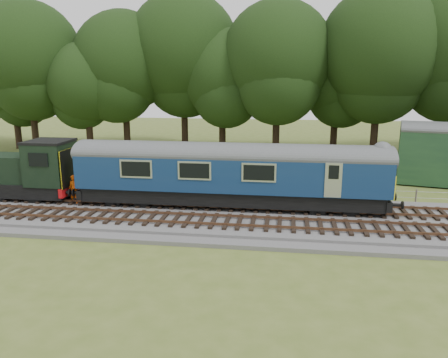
# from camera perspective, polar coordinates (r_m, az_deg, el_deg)

# --- Properties ---
(ground) EXTENTS (120.00, 120.00, 0.00)m
(ground) POSITION_cam_1_polar(r_m,az_deg,el_deg) (25.33, -5.46, -4.97)
(ground) COLOR #516123
(ground) RESTS_ON ground
(ballast) EXTENTS (70.00, 7.00, 0.35)m
(ballast) POSITION_cam_1_polar(r_m,az_deg,el_deg) (25.27, -5.47, -4.59)
(ballast) COLOR #4C4C4F
(ballast) RESTS_ON ground
(track_north) EXTENTS (67.20, 2.40, 0.21)m
(track_north) POSITION_cam_1_polar(r_m,az_deg,el_deg) (26.51, -4.78, -3.18)
(track_north) COLOR black
(track_north) RESTS_ON ballast
(track_south) EXTENTS (67.20, 2.40, 0.21)m
(track_south) POSITION_cam_1_polar(r_m,az_deg,el_deg) (23.73, -6.38, -5.20)
(track_south) COLOR black
(track_south) RESTS_ON ballast
(fence) EXTENTS (64.00, 0.12, 1.00)m
(fence) POSITION_cam_1_polar(r_m,az_deg,el_deg) (29.53, -3.44, -2.28)
(fence) COLOR #6B6054
(fence) RESTS_ON ground
(tree_line) EXTENTS (70.00, 8.00, 18.00)m
(tree_line) POSITION_cam_1_polar(r_m,az_deg,el_deg) (46.41, 0.84, 3.45)
(tree_line) COLOR black
(tree_line) RESTS_ON ground
(dmu_railcar) EXTENTS (18.05, 2.86, 3.88)m
(dmu_railcar) POSITION_cam_1_polar(r_m,az_deg,el_deg) (25.53, 0.75, 1.30)
(dmu_railcar) COLOR black
(dmu_railcar) RESTS_ON ground
(shunter_loco) EXTENTS (8.92, 2.60, 3.38)m
(shunter_loco) POSITION_cam_1_polar(r_m,az_deg,el_deg) (30.68, -26.02, 0.77)
(shunter_loco) COLOR black
(shunter_loco) RESTS_ON ground
(worker) EXTENTS (0.65, 0.44, 1.75)m
(worker) POSITION_cam_1_polar(r_m,az_deg,el_deg) (28.00, -19.01, -1.27)
(worker) COLOR #EB530C
(worker) RESTS_ON ballast
(shed) EXTENTS (3.81, 3.81, 2.75)m
(shed) POSITION_cam_1_polar(r_m,az_deg,el_deg) (39.58, 26.89, 2.36)
(shed) COLOR #1A3B24
(shed) RESTS_ON ground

